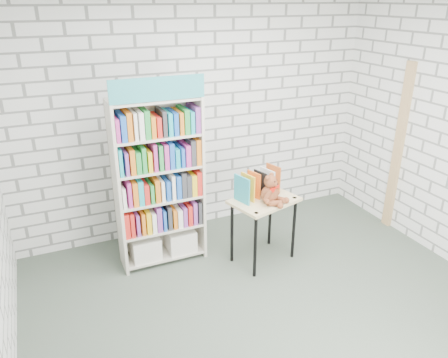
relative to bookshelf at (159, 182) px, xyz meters
name	(u,v)px	position (x,y,z in m)	size (l,w,h in m)	color
ground	(275,314)	(0.70, -1.36, -0.95)	(4.50, 4.50, 0.00)	#445044
room_shell	(286,133)	(0.70, -1.36, 0.83)	(4.52, 4.02, 2.81)	silver
bookshelf	(159,182)	(0.00, 0.00, 0.00)	(0.93, 0.36, 2.09)	beige
display_table	(264,208)	(1.03, -0.47, -0.30)	(0.80, 0.65, 0.75)	#CFBA7C
table_books	(258,184)	(1.00, -0.37, -0.05)	(0.53, 0.34, 0.29)	teal
teddy_bear	(271,192)	(1.05, -0.58, -0.07)	(0.32, 0.31, 0.33)	brown
door_trim	(398,149)	(2.92, -0.41, 0.10)	(0.05, 0.12, 2.10)	tan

